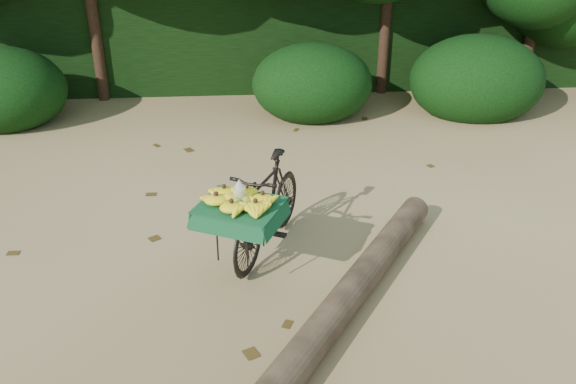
{
  "coord_description": "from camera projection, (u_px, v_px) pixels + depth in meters",
  "views": [
    {
      "loc": [
        0.48,
        -4.45,
        3.12
      ],
      "look_at": [
        0.82,
        0.11,
        0.83
      ],
      "focal_mm": 38.0,
      "sensor_mm": 36.0,
      "label": 1
    }
  ],
  "objects": [
    {
      "name": "ground",
      "position": [
        195.0,
        285.0,
        5.33
      ],
      "size": [
        80.0,
        80.0,
        0.0
      ],
      "primitive_type": "plane",
      "color": "tan",
      "rests_on": "ground"
    },
    {
      "name": "vendor_bicycle",
      "position": [
        267.0,
        206.0,
        5.64
      ],
      "size": [
        1.19,
        1.72,
        0.93
      ],
      "rotation": [
        0.0,
        0.0,
        -0.43
      ],
      "color": "black",
      "rests_on": "ground"
    },
    {
      "name": "fallen_log",
      "position": [
        344.0,
        301.0,
        4.9
      ],
      "size": [
        2.21,
        3.18,
        0.26
      ],
      "primitive_type": "cylinder",
      "rotation": [
        1.57,
        0.0,
        -0.58
      ],
      "color": "brown",
      "rests_on": "ground"
    },
    {
      "name": "hedge_backdrop",
      "position": [
        214.0,
        30.0,
        10.54
      ],
      "size": [
        26.0,
        1.8,
        1.8
      ],
      "primitive_type": "cube",
      "color": "black",
      "rests_on": "ground"
    },
    {
      "name": "bush_clumps",
      "position": [
        245.0,
        88.0,
        8.99
      ],
      "size": [
        8.8,
        1.7,
        0.9
      ],
      "primitive_type": null,
      "color": "black",
      "rests_on": "ground"
    },
    {
      "name": "leaf_litter",
      "position": [
        199.0,
        245.0,
        5.91
      ],
      "size": [
        7.0,
        7.3,
        0.01
      ],
      "primitive_type": null,
      "color": "#433112",
      "rests_on": "ground"
    }
  ]
}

